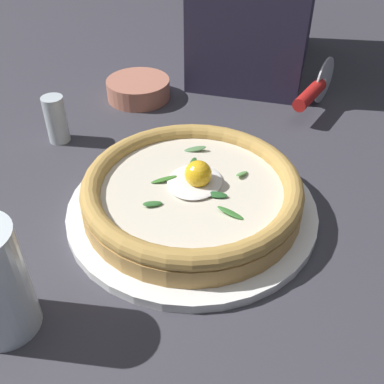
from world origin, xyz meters
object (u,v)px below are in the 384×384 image
at_px(pizza, 192,191).
at_px(side_bowl, 138,89).
at_px(pepper_shaker, 56,119).
at_px(pizza_cutter, 314,90).

relative_size(pizza, side_bowl, 2.42).
bearing_deg(pepper_shaker, pizza_cutter, 125.02).
bearing_deg(side_bowl, pepper_shaker, -15.60).
distance_m(side_bowl, pizza_cutter, 0.30).
xyz_separation_m(pizza, side_bowl, (-0.25, -0.20, -0.02)).
bearing_deg(pizza, side_bowl, -140.59).
bearing_deg(pepper_shaker, pizza, 72.70).
height_order(pizza, side_bowl, pizza).
relative_size(side_bowl, pizza_cutter, 0.74).
bearing_deg(pizza, pizza_cutter, 164.60).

